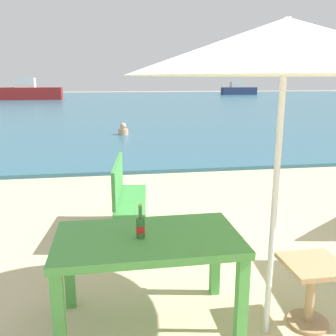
{
  "coord_description": "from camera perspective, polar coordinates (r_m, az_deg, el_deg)",
  "views": [
    {
      "loc": [
        -1.47,
        -2.4,
        1.91
      ],
      "look_at": [
        -0.6,
        3.0,
        0.6
      ],
      "focal_mm": 39.44,
      "sensor_mm": 36.0,
      "label": 1
    }
  ],
  "objects": [
    {
      "name": "swimmer_person",
      "position": [
        12.73,
        -6.94,
        5.84
      ],
      "size": [
        0.34,
        0.34,
        0.41
      ],
      "color": "tan",
      "rests_on": "sea_water"
    },
    {
      "name": "sea_water",
      "position": [
        32.49,
        -6.6,
        10.11
      ],
      "size": [
        120.0,
        50.0,
        0.08
      ],
      "primitive_type": "cube",
      "color": "#2D6075",
      "rests_on": "ground_plane"
    },
    {
      "name": "beer_bottle_amber",
      "position": [
        2.78,
        -4.28,
        -8.94
      ],
      "size": [
        0.07,
        0.07,
        0.26
      ],
      "color": "#2D662D",
      "rests_on": "picnic_table_green"
    },
    {
      "name": "patio_umbrella",
      "position": [
        2.62,
        17.73,
        17.35
      ],
      "size": [
        2.1,
        2.1,
        2.3
      ],
      "color": "silver",
      "rests_on": "ground_plane"
    },
    {
      "name": "boat_cargo_ship",
      "position": [
        47.99,
        10.84,
        11.76
      ],
      "size": [
        4.36,
        1.19,
        1.59
      ],
      "color": "navy",
      "rests_on": "sea_water"
    },
    {
      "name": "ground_plane",
      "position": [
        3.4,
        19.79,
        -21.59
      ],
      "size": [
        120.0,
        120.0,
        0.0
      ],
      "primitive_type": "plane",
      "color": "beige"
    },
    {
      "name": "bench_green_left",
      "position": [
        4.62,
        -6.59,
        -3.86
      ],
      "size": [
        0.48,
        1.23,
        0.95
      ],
      "color": "#3D8C42",
      "rests_on": "ground_plane"
    },
    {
      "name": "picnic_table_green",
      "position": [
        2.9,
        -3.1,
        -12.39
      ],
      "size": [
        1.4,
        0.8,
        0.76
      ],
      "color": "#4C9E47",
      "rests_on": "ground_plane"
    },
    {
      "name": "boat_ferry",
      "position": [
        37.46,
        -20.46,
        10.97
      ],
      "size": [
        5.5,
        1.5,
        2.0
      ],
      "color": "maroon",
      "rests_on": "sea_water"
    },
    {
      "name": "side_table_wood",
      "position": [
        3.23,
        21.29,
        -16.39
      ],
      "size": [
        0.44,
        0.44,
        0.54
      ],
      "color": "tan",
      "rests_on": "ground_plane"
    }
  ]
}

